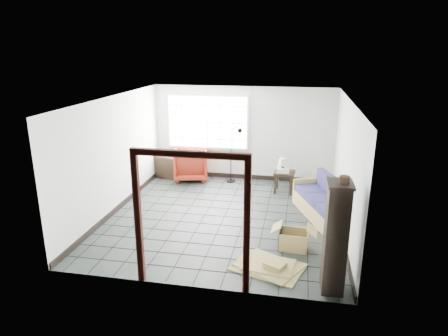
% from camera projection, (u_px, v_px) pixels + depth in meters
% --- Properties ---
extents(ground, '(5.50, 5.50, 0.00)m').
position_uv_depth(ground, '(225.00, 216.00, 8.86)').
color(ground, black).
rests_on(ground, ground).
extents(room_shell, '(5.02, 5.52, 2.61)m').
position_uv_depth(room_shell, '(225.00, 143.00, 8.40)').
color(room_shell, beige).
rests_on(room_shell, ground).
extents(window_panel, '(2.32, 0.08, 1.52)m').
position_uv_depth(window_panel, '(208.00, 122.00, 11.11)').
color(window_panel, silver).
rests_on(window_panel, ground).
extents(doorway_trim, '(1.80, 0.08, 2.20)m').
position_uv_depth(doorway_trim, '(191.00, 204.00, 5.93)').
color(doorway_trim, '#33110B').
rests_on(doorway_trim, ground).
extents(futon_sofa, '(1.40, 2.09, 0.87)m').
position_uv_depth(futon_sofa, '(327.00, 204.00, 8.75)').
color(futon_sofa, olive).
rests_on(futon_sofa, ground).
extents(armchair, '(1.09, 1.05, 0.94)m').
position_uv_depth(armchair, '(191.00, 163.00, 11.24)').
color(armchair, maroon).
rests_on(armchair, ground).
extents(side_table, '(0.55, 0.55, 0.55)m').
position_uv_depth(side_table, '(284.00, 175.00, 10.24)').
color(side_table, black).
rests_on(side_table, ground).
extents(table_lamp, '(0.23, 0.23, 0.36)m').
position_uv_depth(table_lamp, '(283.00, 162.00, 10.12)').
color(table_lamp, black).
rests_on(table_lamp, side_table).
extents(projector, '(0.33, 0.26, 0.11)m').
position_uv_depth(projector, '(283.00, 170.00, 10.15)').
color(projector, silver).
rests_on(projector, side_table).
extents(floor_lamp, '(0.47, 0.29, 1.60)m').
position_uv_depth(floor_lamp, '(235.00, 152.00, 10.88)').
color(floor_lamp, black).
rests_on(floor_lamp, ground).
extents(console_shelf, '(0.86, 0.51, 0.62)m').
position_uv_depth(console_shelf, '(167.00, 167.00, 11.41)').
color(console_shelf, black).
rests_on(console_shelf, ground).
extents(tall_shelf, '(0.38, 0.49, 1.76)m').
position_uv_depth(tall_shelf, '(336.00, 237.00, 5.96)').
color(tall_shelf, black).
rests_on(tall_shelf, ground).
extents(pot, '(0.16, 0.16, 0.11)m').
position_uv_depth(pot, '(345.00, 180.00, 5.65)').
color(pot, black).
rests_on(pot, tall_shelf).
extents(open_box, '(0.86, 0.46, 0.47)m').
position_uv_depth(open_box, '(294.00, 240.00, 7.43)').
color(open_box, olive).
rests_on(open_box, ground).
extents(cardboard_pile, '(1.33, 1.13, 0.17)m').
position_uv_depth(cardboard_pile, '(269.00, 266.00, 6.79)').
color(cardboard_pile, olive).
rests_on(cardboard_pile, ground).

